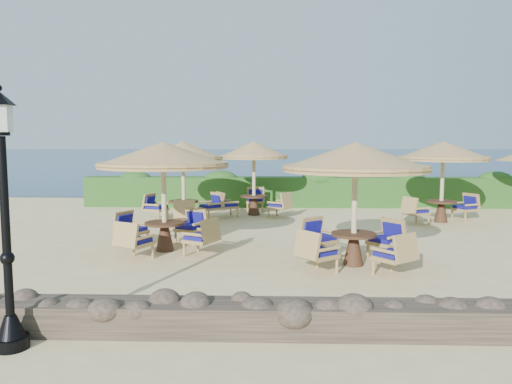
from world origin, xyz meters
name	(u,v)px	position (x,y,z in m)	size (l,w,h in m)	color
ground	(326,243)	(0.00, 0.00, 0.00)	(120.00, 120.00, 0.00)	beige
sea	(281,156)	(0.00, 70.00, 0.00)	(160.00, 160.00, 0.00)	#0C224E
hedge	(307,192)	(0.00, 7.20, 0.60)	(18.00, 0.90, 1.20)	#1E4817
stone_wall	(374,320)	(0.00, -6.20, 0.22)	(15.00, 0.65, 0.44)	brown
lamp_post	(6,231)	(-4.80, -6.80, 1.55)	(0.44, 0.44, 3.31)	black
cafe_set_0	(164,173)	(-4.04, -1.03, 1.91)	(3.18, 3.18, 2.65)	beige
cafe_set_1	(355,178)	(0.34, -2.30, 1.90)	(3.13, 3.13, 2.65)	beige
cafe_set_3	(183,165)	(-4.33, 3.27, 1.87)	(2.75, 2.75, 2.65)	beige
cafe_set_4	(254,165)	(-2.07, 4.85, 1.82)	(2.77, 2.63, 2.65)	beige
cafe_set_5	(443,160)	(4.15, 3.50, 2.03)	(2.94, 2.94, 2.65)	beige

